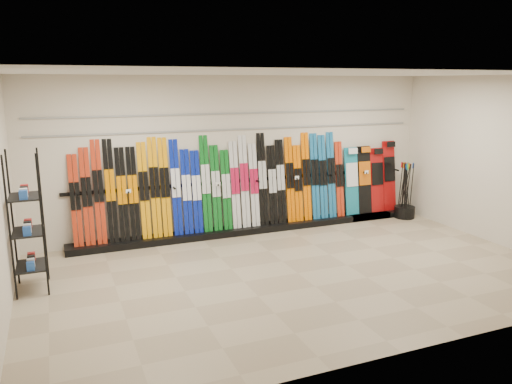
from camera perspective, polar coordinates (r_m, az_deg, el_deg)
name	(u,v)px	position (r m, az deg, el deg)	size (l,w,h in m)	color
floor	(298,273)	(7.81, 4.79, -9.22)	(8.00, 8.00, 0.00)	gray
back_wall	(240,155)	(9.64, -1.81, 4.25)	(8.00, 8.00, 0.00)	beige
right_wall	(501,161)	(9.86, 26.20, 3.15)	(5.00, 5.00, 0.00)	beige
ceiling	(302,73)	(7.25, 5.23, 13.37)	(8.00, 8.00, 0.00)	silver
ski_rack_base	(255,228)	(9.83, -0.07, -4.18)	(8.00, 0.40, 0.12)	black
skis	(220,186)	(9.45, -4.13, 0.74)	(5.38, 0.30, 1.83)	#B82C13
snowboards	(371,179)	(10.99, 12.98, 1.44)	(1.27, 0.23, 1.51)	#14728C
accessory_rack	(27,222)	(7.58, -24.70, -3.14)	(0.40, 0.60, 1.98)	black
pole_bin	(404,212)	(11.27, 16.60, -2.20)	(0.43, 0.43, 0.25)	black
ski_poles	(405,190)	(11.14, 16.69, 0.20)	(0.30, 0.41, 1.18)	black
slatwall_rail_0	(240,129)	(9.56, -1.79, 7.20)	(7.60, 0.02, 0.03)	gray
slatwall_rail_1	(240,113)	(9.54, -1.80, 9.00)	(7.60, 0.02, 0.03)	gray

